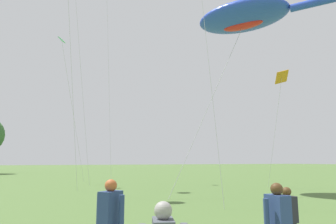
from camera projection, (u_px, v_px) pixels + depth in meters
The scene contains 6 objects.
big_show_kite at pixel (246, 17), 19.69m from camera, with size 11.41×11.23×11.86m.
person_redhead_woman at pixel (288, 217), 5.95m from camera, with size 0.49×0.35×1.36m.
person_tall_center at pixel (110, 219), 5.06m from camera, with size 0.46×0.46×1.57m.
person_short_left at pixel (279, 223), 4.87m from camera, with size 0.55×0.39×1.52m.
small_kite_bird_shape at pixel (281, 80), 21.43m from camera, with size 1.22×2.43×8.25m.
small_kite_streamer_purple at pixel (64, 55), 25.40m from camera, with size 3.16×3.87×12.10m.
Camera 1 is at (-5.37, -2.08, 1.88)m, focal length 32.27 mm.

